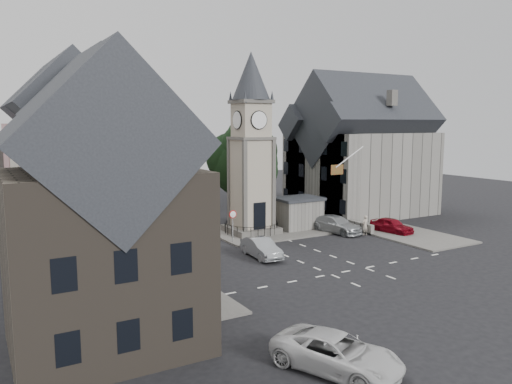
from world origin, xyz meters
TOP-DOWN VIEW (x-y plane):
  - ground at (0.00, 0.00)m, footprint 120.00×120.00m
  - pavement_west at (-12.50, 6.00)m, footprint 6.00×30.00m
  - pavement_east at (12.00, 8.00)m, footprint 6.00×26.00m
  - central_island at (1.50, 8.00)m, footprint 10.00×8.00m
  - road_markings at (0.00, -5.50)m, footprint 20.00×8.00m
  - clock_tower at (0.00, 7.99)m, footprint 4.86×4.86m
  - stone_shelter at (4.80, 7.50)m, footprint 4.30×3.30m
  - town_tree at (2.00, 13.00)m, footprint 7.20×7.20m
  - warning_sign_post at (-3.20, 5.43)m, footprint 0.70×0.19m
  - terrace_pink at (-15.50, 16.00)m, footprint 8.10×7.60m
  - terrace_cream at (-15.50, 8.00)m, footprint 8.10×7.60m
  - terrace_tudor at (-15.50, 0.00)m, footprint 8.10×7.60m
  - building_sw_stone at (-17.00, -9.00)m, footprint 8.60×7.60m
  - backdrop_west at (-12.00, 28.00)m, footprint 20.00×10.00m
  - east_building at (15.59, 11.00)m, footprint 14.40×11.40m
  - east_boundary_wall at (9.20, 10.00)m, footprint 0.40×16.00m
  - flagpole at (8.00, 4.00)m, footprint 3.68×0.10m
  - car_west_blue at (-10.77, -0.14)m, footprint 4.51×2.21m
  - car_west_silver at (-11.50, 5.58)m, footprint 4.85×3.04m
  - car_west_grey at (-9.00, 1.52)m, footprint 5.01×3.79m
  - car_island_silver at (-3.35, 0.50)m, footprint 1.86×4.55m
  - car_island_east at (7.00, 4.50)m, footprint 3.28×5.69m
  - car_east_red at (11.33, 1.80)m, footprint 2.27×4.37m
  - van_sw_white at (-9.50, -16.00)m, footprint 4.50×6.00m
  - pedestrian at (8.56, 2.32)m, footprint 0.72×0.52m

SIDE VIEW (x-z plane):
  - ground at x=0.00m, z-range 0.00..0.00m
  - road_markings at x=0.00m, z-range 0.00..0.01m
  - pavement_west at x=-12.50m, z-range 0.00..0.14m
  - pavement_east at x=12.00m, z-range 0.00..0.14m
  - central_island at x=1.50m, z-range 0.00..0.16m
  - east_boundary_wall at x=9.20m, z-range 0.00..0.90m
  - car_west_grey at x=-9.00m, z-range 0.00..1.27m
  - car_east_red at x=11.33m, z-range 0.00..1.42m
  - car_island_silver at x=-3.35m, z-range 0.00..1.47m
  - car_west_blue at x=-10.77m, z-range 0.00..1.48m
  - car_west_silver at x=-11.50m, z-range 0.00..1.51m
  - van_sw_white at x=-9.50m, z-range 0.00..1.52m
  - car_island_east at x=7.00m, z-range 0.00..1.55m
  - pedestrian at x=8.56m, z-range 0.00..1.82m
  - stone_shelter at x=4.80m, z-range 0.01..3.09m
  - warning_sign_post at x=-3.20m, z-range 0.60..3.45m
  - backdrop_west at x=-12.00m, z-range 0.00..8.00m
  - building_sw_stone at x=-17.00m, z-range 0.15..10.55m
  - terrace_tudor at x=-15.50m, z-range 0.19..12.19m
  - east_building at x=15.59m, z-range -0.04..12.56m
  - terrace_pink at x=-15.50m, z-range 0.18..12.98m
  - terrace_cream at x=-15.50m, z-range 0.18..12.98m
  - town_tree at x=2.00m, z-range 1.57..12.37m
  - flagpole at x=8.00m, z-range 5.63..8.37m
  - clock_tower at x=0.00m, z-range 0.00..16.25m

